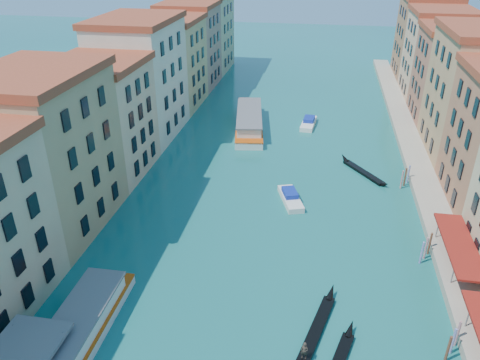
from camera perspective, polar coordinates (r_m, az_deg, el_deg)
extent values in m
cube|color=#A58458|center=(60.80, -22.56, 2.69)|extent=(12.00, 17.00, 19.00)
cube|color=#943E20|center=(57.68, -24.36, 11.72)|extent=(12.80, 17.40, 1.00)
cube|color=tan|center=(73.66, -16.32, 6.88)|extent=(12.00, 14.00, 16.50)
cube|color=#943E20|center=(71.19, -17.26, 13.47)|extent=(12.80, 14.40, 1.00)
cube|color=beige|center=(86.99, -12.00, 11.73)|extent=(12.00, 18.00, 20.00)
cube|color=#943E20|center=(84.82, -12.72, 18.55)|extent=(12.80, 18.40, 1.00)
cube|color=tan|center=(102.73, -8.46, 13.71)|extent=(12.00, 16.00, 17.50)
cube|color=#943E20|center=(100.94, -8.84, 18.80)|extent=(12.80, 16.40, 1.00)
cube|color=#9F715C|center=(117.05, -6.08, 15.79)|extent=(12.00, 15.00, 18.50)
cube|color=#943E20|center=(115.47, -6.34, 20.53)|extent=(12.80, 15.40, 1.00)
cube|color=tan|center=(132.16, -4.13, 17.34)|extent=(12.00, 17.00, 19.00)
cube|color=tan|center=(84.39, 26.66, 8.91)|extent=(12.00, 18.00, 20.00)
cube|color=#A45E44|center=(100.06, 24.27, 11.24)|extent=(12.00, 15.00, 17.50)
cube|color=#943E20|center=(98.23, 25.34, 16.37)|extent=(12.80, 15.40, 1.00)
cube|color=tan|center=(114.65, 22.75, 13.63)|extent=(12.00, 16.00, 18.50)
cube|color=#943E20|center=(113.03, 23.68, 18.39)|extent=(12.80, 16.40, 1.00)
cube|color=#9A6442|center=(130.42, 21.49, 15.57)|extent=(12.00, 17.00, 19.50)
cube|color=#A49685|center=(80.21, 20.80, 1.84)|extent=(4.00, 140.00, 1.00)
cylinder|color=slate|center=(49.47, 25.87, -15.31)|extent=(0.12, 0.12, 3.00)
cube|color=maroon|center=(56.91, 25.21, -7.17)|extent=(3.20, 12.60, 0.25)
cylinder|color=slate|center=(54.06, 24.40, -10.91)|extent=(0.12, 0.12, 3.00)
cylinder|color=slate|center=(60.73, 22.82, -6.04)|extent=(0.12, 0.12, 3.00)
cylinder|color=#532E1C|center=(46.45, 24.00, -18.44)|extent=(0.24, 0.24, 3.20)
cylinder|color=#532E1C|center=(47.29, 24.49, -17.58)|extent=(0.24, 0.24, 3.20)
cylinder|color=#532E1C|center=(48.16, 24.96, -16.75)|extent=(0.24, 0.24, 3.20)
cylinder|color=#532E1C|center=(56.89, 21.26, -8.39)|extent=(0.24, 0.24, 3.20)
cylinder|color=#532E1C|center=(57.83, 21.69, -7.84)|extent=(0.24, 0.24, 3.20)
cylinder|color=#532E1C|center=(58.78, 22.11, -7.32)|extent=(0.24, 0.24, 3.20)
cylinder|color=#532E1C|center=(72.12, 19.10, -0.06)|extent=(0.24, 0.24, 3.20)
cylinder|color=#532E1C|center=(73.11, 19.47, 0.26)|extent=(0.24, 0.24, 3.20)
cylinder|color=#532E1C|center=(74.10, 19.83, 0.57)|extent=(0.24, 0.24, 3.20)
cube|color=silver|center=(46.80, -19.50, -18.26)|extent=(4.52, 18.89, 1.13)
cube|color=silver|center=(45.96, -19.75, -17.18)|extent=(3.99, 15.12, 1.51)
cube|color=slate|center=(45.36, -19.94, -16.37)|extent=(4.28, 15.59, 0.24)
cube|color=#C1480B|center=(46.44, -19.61, -17.81)|extent=(4.56, 18.89, 0.24)
cube|color=white|center=(90.82, 1.12, 6.78)|extent=(8.19, 22.13, 1.30)
cube|color=silver|center=(90.32, 1.13, 7.61)|extent=(6.98, 17.77, 1.73)
cube|color=slate|center=(89.98, 1.14, 8.22)|extent=(7.38, 18.36, 0.27)
cube|color=#C1480B|center=(90.60, 1.13, 7.13)|extent=(8.24, 22.14, 0.27)
cube|color=black|center=(46.58, 9.31, -17.53)|extent=(3.41, 9.22, 0.46)
cone|color=black|center=(50.02, 11.05, -13.32)|extent=(1.41, 2.23, 1.72)
imported|color=#372E25|center=(43.17, 7.86, -19.95)|extent=(0.73, 0.57, 1.77)
cone|color=black|center=(46.71, 13.31, -17.26)|extent=(1.37, 2.09, 1.61)
cube|color=black|center=(75.43, 14.80, 0.91)|extent=(6.07, 7.88, 0.45)
cone|color=black|center=(78.69, 12.60, 2.63)|extent=(1.88, 2.14, 1.66)
cone|color=black|center=(72.08, 17.26, -0.50)|extent=(1.68, 1.86, 1.46)
cube|color=silver|center=(65.67, 6.18, -2.29)|extent=(4.29, 7.24, 0.79)
cube|color=navy|center=(65.75, 6.11, -1.56)|extent=(2.64, 3.38, 0.69)
cube|color=white|center=(92.85, 8.34, 6.81)|extent=(3.01, 7.63, 0.85)
cube|color=navy|center=(93.09, 8.42, 7.35)|extent=(2.20, 3.35, 0.75)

